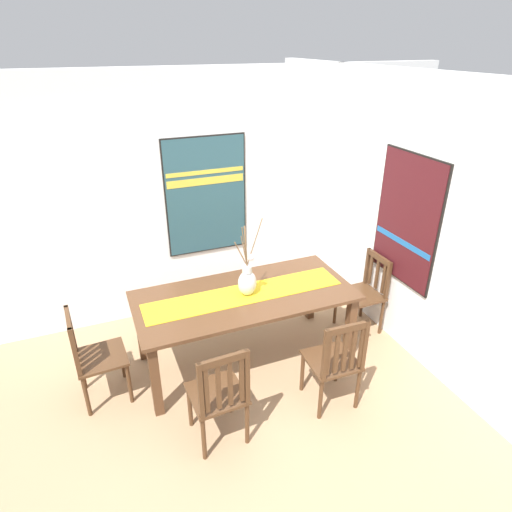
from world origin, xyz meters
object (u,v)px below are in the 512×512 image
painting_on_back_wall (206,196)px  painting_on_side_wall (407,220)px  chair_2 (93,355)px  chair_1 (219,394)px  chair_0 (335,360)px  centerpiece_vase (247,281)px  dining_table (245,303)px  chair_3 (365,292)px

painting_on_back_wall → painting_on_side_wall: 2.14m
chair_2 → painting_on_back_wall: size_ratio=0.69×
chair_1 → chair_2: size_ratio=1.03×
chair_1 → chair_0: bearing=-0.1°
chair_2 → centerpiece_vase: bearing=-0.3°
centerpiece_vase → painting_on_back_wall: painting_on_back_wall is taller
chair_1 → painting_on_side_wall: size_ratio=0.73×
centerpiece_vase → chair_0: bearing=-61.4°
centerpiece_vase → chair_1: centerpiece_vase is taller
dining_table → painting_on_back_wall: 1.38m
chair_2 → chair_3: 2.82m
dining_table → centerpiece_vase: (0.02, -0.02, 0.25)m
chair_2 → painting_on_side_wall: bearing=-4.3°
centerpiece_vase → chair_0: centerpiece_vase is taller
centerpiece_vase → chair_1: 1.11m
chair_2 → painting_on_side_wall: 3.15m
centerpiece_vase → chair_0: (0.47, -0.86, -0.43)m
chair_2 → chair_1: bearing=-44.7°
centerpiece_vase → painting_on_back_wall: 1.29m
chair_2 → chair_3: chair_2 is taller
dining_table → painting_on_side_wall: painting_on_side_wall is taller
dining_table → chair_2: 1.43m
chair_3 → painting_on_back_wall: painting_on_back_wall is taller
chair_3 → dining_table: bearing=-179.8°
chair_1 → painting_on_back_wall: bearing=75.1°
chair_1 → centerpiece_vase: bearing=56.3°
centerpiece_vase → dining_table: bearing=139.6°
chair_1 → painting_on_back_wall: painting_on_back_wall is taller
dining_table → chair_0: 1.02m
centerpiece_vase → painting_on_back_wall: size_ratio=0.58×
dining_table → chair_1: (-0.55, -0.87, -0.18)m
dining_table → chair_2: bearing=-179.5°
dining_table → painting_on_side_wall: 1.77m
centerpiece_vase → chair_3: bearing=1.0°
painting_on_back_wall → centerpiece_vase: bearing=-89.0°
chair_3 → painting_on_back_wall: size_ratio=0.66×
dining_table → painting_on_side_wall: (1.60, -0.24, 0.70)m
centerpiece_vase → chair_2: centerpiece_vase is taller
chair_3 → painting_on_back_wall: bearing=139.9°
chair_0 → dining_table: bearing=119.3°
dining_table → chair_3: bearing=0.2°
dining_table → chair_0: size_ratio=2.23×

